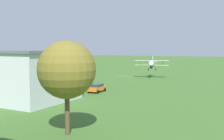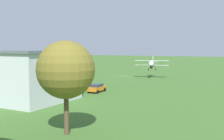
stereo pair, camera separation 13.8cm
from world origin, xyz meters
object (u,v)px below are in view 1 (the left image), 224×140
(person_near_hangar_door, at_px, (24,80))
(tree_behind_hangar_left, at_px, (67,70))
(car_green, at_px, (2,80))
(person_by_parked_cars, at_px, (22,81))
(person_walking_on_apron, at_px, (23,78))
(person_at_fence_line, at_px, (58,80))
(biplane, at_px, (152,64))
(car_orange, at_px, (97,88))

(person_near_hangar_door, bearing_deg, tree_behind_hangar_left, 141.00)
(car_green, bearing_deg, person_by_parked_cars, -169.78)
(person_by_parked_cars, relative_size, tree_behind_hangar_left, 0.19)
(person_walking_on_apron, bearing_deg, person_by_parked_cars, 133.63)
(person_at_fence_line, xyz_separation_m, tree_behind_hangar_left, (-23.58, 27.89, 5.16))
(biplane, xyz_separation_m, car_green, (25.89, 27.68, -2.85))
(car_green, height_order, person_walking_on_apron, car_green)
(biplane, bearing_deg, car_orange, 88.81)
(car_green, bearing_deg, person_at_fence_line, -158.22)
(biplane, xyz_separation_m, person_walking_on_apron, (25.39, 21.81, -2.92))
(biplane, distance_m, person_at_fence_line, 26.86)
(car_green, relative_size, person_at_fence_line, 2.26)
(biplane, distance_m, person_by_parked_cars, 33.94)
(person_near_hangar_door, xyz_separation_m, person_by_parked_cars, (-0.56, 1.11, -0.06))
(person_walking_on_apron, bearing_deg, car_green, 85.21)
(person_near_hangar_door, relative_size, person_walking_on_apron, 1.07)
(biplane, distance_m, person_near_hangar_door, 33.42)
(person_at_fence_line, bearing_deg, biplane, -121.15)
(person_at_fence_line, bearing_deg, tree_behind_hangar_left, 130.22)
(biplane, relative_size, person_near_hangar_door, 5.22)
(person_at_fence_line, xyz_separation_m, person_near_hangar_door, (7.43, 2.78, -0.00))
(person_at_fence_line, relative_size, person_walking_on_apron, 1.07)
(person_at_fence_line, distance_m, tree_behind_hangar_left, 36.89)
(biplane, relative_size, person_walking_on_apron, 5.59)
(person_near_hangar_door, xyz_separation_m, person_walking_on_apron, (4.15, -3.83, -0.07))
(car_green, bearing_deg, car_orange, 178.97)
(person_near_hangar_door, bearing_deg, person_by_parked_cars, 116.96)
(car_orange, distance_m, person_near_hangar_door, 20.81)
(person_walking_on_apron, xyz_separation_m, tree_behind_hangar_left, (-35.16, 28.95, 5.22))
(biplane, bearing_deg, car_green, 46.92)
(car_green, height_order, person_by_parked_cars, car_green)
(person_by_parked_cars, distance_m, tree_behind_hangar_left, 39.13)
(person_walking_on_apron, bearing_deg, person_near_hangar_door, 137.25)
(car_orange, distance_m, person_walking_on_apron, 25.60)
(car_orange, bearing_deg, tree_behind_hangar_left, 114.60)
(car_orange, relative_size, person_at_fence_line, 2.39)
(person_near_hangar_door, relative_size, person_by_parked_cars, 1.06)
(tree_behind_hangar_left, bearing_deg, car_orange, -65.40)
(car_green, relative_size, person_near_hangar_door, 2.26)
(person_at_fence_line, distance_m, person_by_parked_cars, 7.89)
(car_orange, distance_m, car_green, 25.30)
(person_at_fence_line, relative_size, person_near_hangar_door, 1.00)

